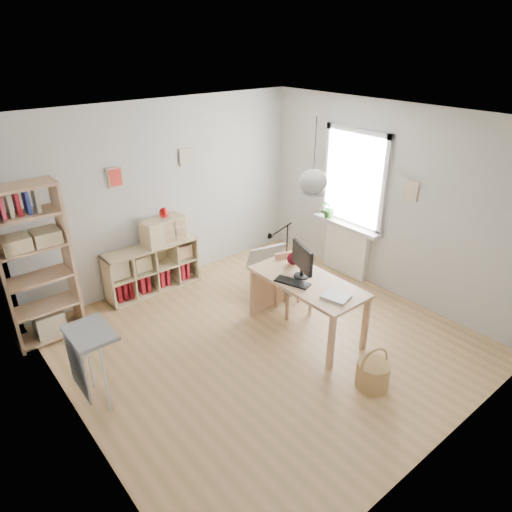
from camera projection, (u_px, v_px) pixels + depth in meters
ground at (265, 341)px, 5.71m from camera, size 4.50×4.50×0.00m
room_shell at (313, 181)px, 5.04m from camera, size 4.50×4.50×4.50m
window_unit at (355, 179)px, 6.71m from camera, size 0.07×1.16×1.46m
radiator at (346, 250)px, 7.20m from camera, size 0.10×0.80×0.80m
windowsill at (347, 225)px, 6.98m from camera, size 0.22×1.20×0.06m
desk at (307, 287)px, 5.63m from camera, size 0.70×1.50×0.75m
cube_shelf at (150, 271)px, 6.76m from camera, size 1.40×0.38×0.72m
tall_bookshelf at (34, 260)px, 5.33m from camera, size 0.80×0.38×2.00m
side_table at (86, 349)px, 4.51m from camera, size 0.40×0.55×0.85m
chair at (292, 279)px, 6.19m from camera, size 0.51×0.51×0.83m
wicker_basket at (373, 374)px, 4.93m from camera, size 0.36×0.36×0.50m
storage_chest at (276, 278)px, 6.77m from camera, size 0.73×0.79×0.64m
monitor at (302, 259)px, 5.57m from camera, size 0.20×0.47×0.42m
keyboard at (292, 282)px, 5.53m from camera, size 0.30×0.46×0.02m
task_lamp at (278, 240)px, 5.91m from camera, size 0.44×0.16×0.47m
yarn_ball at (293, 259)px, 5.95m from camera, size 0.16×0.16×0.16m
paper_tray at (336, 297)px, 5.21m from camera, size 0.30×0.34×0.03m
drawer_chest at (163, 230)px, 6.61m from camera, size 0.68×0.37×0.37m
red_vase at (164, 213)px, 6.52m from camera, size 0.13×0.13×0.16m
potted_plant at (330, 208)px, 7.13m from camera, size 0.29×0.26×0.31m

